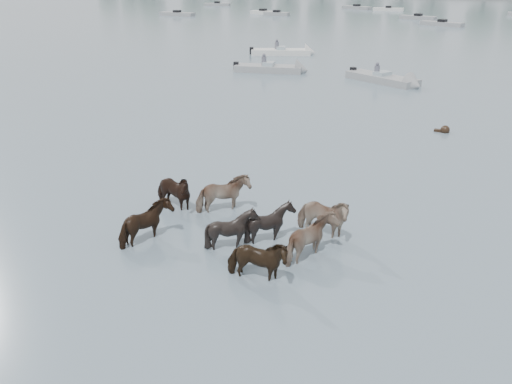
% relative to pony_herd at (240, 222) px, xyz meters
% --- Properties ---
extents(ground, '(400.00, 400.00, 0.00)m').
position_rel_pony_herd_xyz_m(ground, '(-0.23, 0.13, -0.50)').
color(ground, slate).
rests_on(ground, ground).
extents(pony_herd, '(6.92, 4.61, 1.50)m').
position_rel_pony_herd_xyz_m(pony_herd, '(0.00, 0.00, 0.00)').
color(pony_herd, black).
rests_on(pony_herd, ground).
extents(swimming_pony, '(0.72, 0.44, 0.44)m').
position_rel_pony_herd_xyz_m(swimming_pony, '(3.55, 13.92, -0.40)').
color(swimming_pony, black).
rests_on(swimming_pony, ground).
extents(motorboat_a, '(5.73, 2.98, 1.92)m').
position_rel_pony_herd_xyz_m(motorboat_a, '(-10.11, 24.64, -0.27)').
color(motorboat_a, gray).
rests_on(motorboat_a, ground).
extents(motorboat_b, '(5.91, 3.88, 1.92)m').
position_rel_pony_herd_xyz_m(motorboat_b, '(-1.53, 24.12, -0.28)').
color(motorboat_b, gray).
rests_on(motorboat_b, ground).
extents(motorboat_f, '(5.83, 3.89, 1.92)m').
position_rel_pony_herd_xyz_m(motorboat_f, '(-12.85, 32.87, -0.28)').
color(motorboat_f, silver).
rests_on(motorboat_f, ground).
extents(distant_flotilla, '(106.53, 29.51, 0.93)m').
position_rel_pony_herd_xyz_m(distant_flotilla, '(-0.32, 76.69, -0.24)').
color(distant_flotilla, gray).
rests_on(distant_flotilla, ground).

